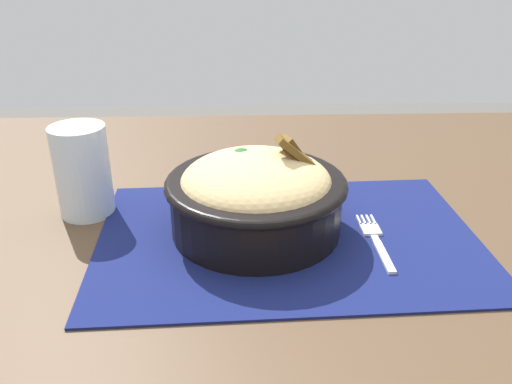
% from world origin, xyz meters
% --- Properties ---
extents(table, '(1.21, 0.94, 0.73)m').
position_xyz_m(table, '(0.00, 0.00, 0.66)').
color(table, '#4C3826').
rests_on(table, ground_plane).
extents(placemat, '(0.45, 0.31, 0.00)m').
position_xyz_m(placemat, '(-0.01, -0.01, 0.73)').
color(placemat, '#11194C').
rests_on(placemat, table).
extents(bowl, '(0.24, 0.24, 0.12)m').
position_xyz_m(bowl, '(-0.05, 0.01, 0.78)').
color(bowl, black).
rests_on(bowl, placemat).
extents(fork, '(0.02, 0.13, 0.00)m').
position_xyz_m(fork, '(0.09, -0.02, 0.73)').
color(fork, silver).
rests_on(fork, placemat).
extents(drinking_glass, '(0.07, 0.07, 0.12)m').
position_xyz_m(drinking_glass, '(-0.26, 0.07, 0.78)').
color(drinking_glass, silver).
rests_on(drinking_glass, table).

